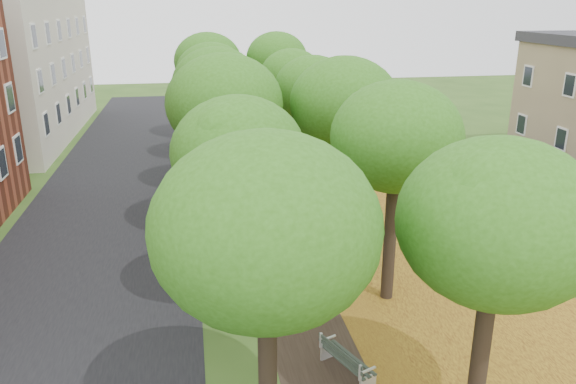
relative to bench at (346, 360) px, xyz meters
name	(u,v)px	position (x,y,z in m)	size (l,w,h in m)	color
street_asphalt	(108,218)	(-7.65, 12.77, -0.45)	(8.00, 70.00, 0.01)	black
footpath	(271,208)	(-0.15, 12.77, -0.44)	(3.20, 70.00, 0.01)	black
leaf_verge	(372,202)	(4.85, 12.77, -0.44)	(7.50, 70.00, 0.01)	#B48A21
parking_lot	(520,187)	(13.35, 13.77, -0.45)	(9.00, 16.00, 0.01)	black
tree_row_west	(221,100)	(-2.35, 12.77, 4.80)	(4.24, 34.24, 7.08)	black
tree_row_east	(327,97)	(2.45, 12.77, 4.80)	(4.24, 34.24, 7.08)	black
bench	(346,360)	(0.00, 0.00, 0.00)	(1.18, 1.88, 0.86)	#2B362C
car_silver	(556,223)	(10.85, 7.13, 0.30)	(1.76, 4.36, 1.49)	#B6B5BB
car_red	(514,186)	(11.85, 11.93, 0.26)	(1.49, 4.28, 1.41)	maroon
car_grey	(461,167)	(10.85, 15.61, 0.25)	(1.94, 4.78, 1.39)	#302F34
car_white	(454,162)	(10.98, 16.70, 0.21)	(2.20, 4.77, 1.33)	silver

